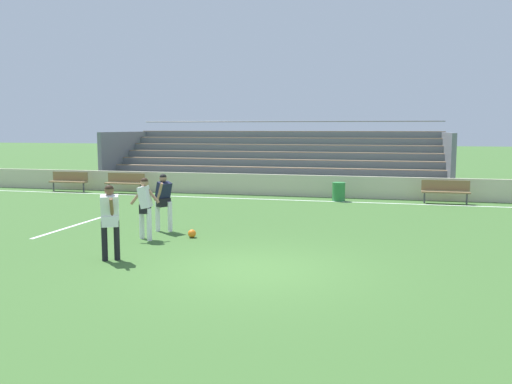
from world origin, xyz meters
TOP-DOWN VIEW (x-y plane):
  - ground_plane at (0.00, 0.00)m, footprint 160.00×160.00m
  - field_line_sideline at (0.00, 10.88)m, footprint 44.00×0.12m
  - field_line_penalty_mark at (-6.49, 3.78)m, footprint 0.12×4.40m
  - sideline_wall at (0.00, 12.21)m, footprint 48.00×0.16m
  - bleacher_stand at (-2.90, 15.69)m, footprint 16.45×5.53m
  - bench_far_right at (4.80, 11.38)m, footprint 1.80×0.40m
  - bench_centre_sideline at (-8.83, 11.38)m, footprint 1.80×0.40m
  - bench_near_bin at (-11.68, 11.38)m, footprint 1.80×0.40m
  - trash_bin at (0.71, 11.09)m, footprint 0.51×0.51m
  - player_white_wide_right at (-3.50, 2.27)m, footprint 0.67×0.45m
  - player_dark_overlapping at (-3.50, 3.44)m, footprint 0.51×0.63m
  - player_white_challenging at (-3.26, -0.00)m, footprint 0.49×0.67m
  - soccer_ball at (-2.41, 2.80)m, footprint 0.22×0.22m

SIDE VIEW (x-z plane):
  - ground_plane at x=0.00m, z-range 0.00..0.00m
  - field_line_sideline at x=0.00m, z-range 0.00..0.01m
  - field_line_penalty_mark at x=-6.49m, z-range 0.00..0.01m
  - soccer_ball at x=-2.41m, z-range 0.00..0.22m
  - trash_bin at x=0.71m, z-range 0.00..0.75m
  - sideline_wall at x=0.00m, z-range 0.00..0.92m
  - bench_far_right at x=4.80m, z-range 0.10..1.00m
  - bench_centre_sideline at x=-8.83m, z-range 0.10..1.00m
  - bench_near_bin at x=-11.68m, z-range 0.10..1.00m
  - player_white_wide_right at x=-3.50m, z-range 0.15..1.79m
  - player_dark_overlapping at x=-3.50m, z-range 0.15..1.79m
  - player_white_challenging at x=-3.26m, z-range 0.16..1.86m
  - bleacher_stand at x=-2.90m, z-range -0.22..3.07m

